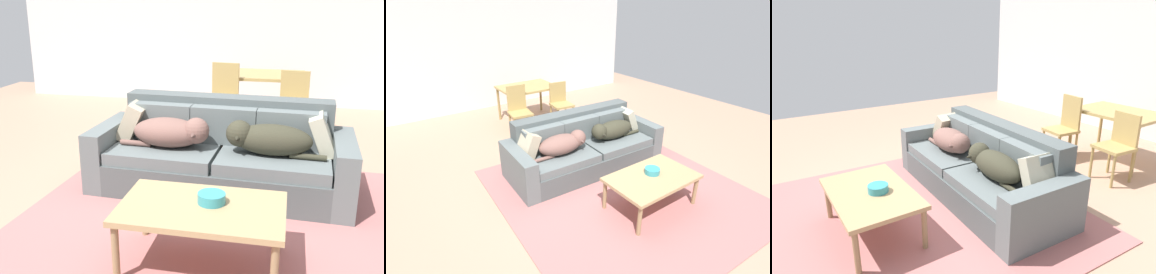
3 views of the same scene
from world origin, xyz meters
TOP-DOWN VIEW (x-y plane):
  - ground_plane at (0.00, 0.00)m, footprint 10.00×10.00m
  - back_partition at (0.00, 4.00)m, footprint 8.00×0.12m
  - area_rug at (0.15, -0.59)m, footprint 3.24×3.40m
  - couch at (0.16, 0.31)m, footprint 2.43×1.04m
  - dog_on_left_cushion at (-0.28, 0.17)m, footprint 0.85×0.40m
  - dog_on_right_cushion at (0.58, 0.14)m, footprint 0.88×0.35m
  - throw_pillow_by_left_arm at (-0.75, 0.40)m, footprint 0.30×0.38m
  - throw_pillow_by_right_arm at (1.07, 0.32)m, footprint 0.28×0.39m
  - coffee_table at (0.23, -1.04)m, footprint 1.10×0.70m
  - bowl_on_coffee_table at (0.29, -0.98)m, footprint 0.19×0.19m
  - dining_table at (0.39, 2.62)m, footprint 1.13×0.86m
  - dining_chair_near_left at (-0.09, 2.05)m, footprint 0.45×0.45m
  - dining_chair_near_right at (0.81, 1.99)m, footprint 0.44×0.44m

SIDE VIEW (x-z plane):
  - ground_plane at x=0.00m, z-range 0.00..0.00m
  - area_rug at x=0.15m, z-range 0.00..0.01m
  - couch at x=0.16m, z-range -0.10..0.74m
  - coffee_table at x=0.23m, z-range 0.18..0.62m
  - bowl_on_coffee_table at x=0.29m, z-range 0.45..0.52m
  - dining_chair_near_right at x=0.81m, z-range 0.06..0.94m
  - dining_chair_near_left at x=-0.09m, z-range 0.04..0.99m
  - dog_on_left_cushion at x=-0.28m, z-range 0.42..0.72m
  - dog_on_right_cushion at x=0.58m, z-range 0.42..0.72m
  - throw_pillow_by_left_arm at x=-0.75m, z-range 0.39..0.79m
  - throw_pillow_by_right_arm at x=1.07m, z-range 0.40..0.79m
  - dining_table at x=0.39m, z-range 0.30..1.04m
  - back_partition at x=0.00m, z-range 0.00..2.70m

